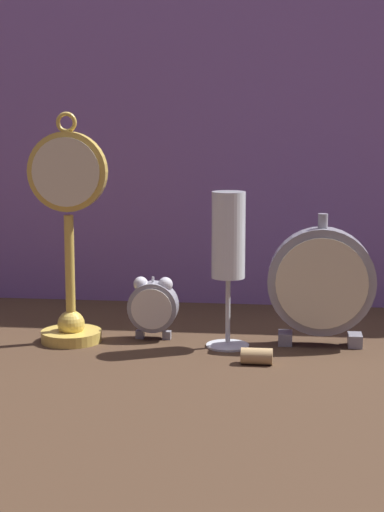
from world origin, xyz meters
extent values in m
plane|color=#422D1E|center=(0.00, 0.00, 0.00)|extent=(4.00, 4.00, 0.00)
cube|color=#8460A8|center=(0.00, 0.33, 0.33)|extent=(1.46, 0.01, 0.67)
cylinder|color=gold|center=(-0.17, 0.04, 0.01)|extent=(0.09, 0.09, 0.02)
sphere|color=gold|center=(-0.17, 0.04, 0.03)|extent=(0.04, 0.04, 0.04)
cylinder|color=gold|center=(-0.17, 0.04, 0.10)|extent=(0.01, 0.01, 0.17)
cylinder|color=gold|center=(-0.17, 0.04, 0.25)|extent=(0.11, 0.02, 0.11)
cylinder|color=beige|center=(-0.17, 0.03, 0.25)|extent=(0.10, 0.00, 0.10)
torus|color=gold|center=(-0.17, 0.04, 0.32)|extent=(0.03, 0.01, 0.03)
cube|color=gray|center=(-0.08, 0.07, 0.01)|extent=(0.01, 0.01, 0.01)
cube|color=gray|center=(-0.04, 0.07, 0.01)|extent=(0.01, 0.01, 0.01)
cylinder|color=gray|center=(-0.06, 0.07, 0.05)|extent=(0.07, 0.03, 0.07)
cylinder|color=silver|center=(-0.06, 0.06, 0.05)|extent=(0.06, 0.00, 0.06)
sphere|color=silver|center=(-0.07, 0.07, 0.08)|extent=(0.02, 0.02, 0.02)
sphere|color=silver|center=(-0.04, 0.07, 0.08)|extent=(0.02, 0.02, 0.02)
cylinder|color=silver|center=(-0.06, 0.07, 0.09)|extent=(0.00, 0.00, 0.01)
cube|color=gray|center=(0.14, 0.06, 0.01)|extent=(0.02, 0.03, 0.02)
cube|color=gray|center=(0.24, 0.06, 0.01)|extent=(0.02, 0.03, 0.02)
cylinder|color=gray|center=(0.19, 0.06, 0.09)|extent=(0.15, 0.04, 0.15)
cylinder|color=beige|center=(0.19, 0.04, 0.09)|extent=(0.13, 0.00, 0.13)
cylinder|color=gray|center=(0.19, 0.06, 0.18)|extent=(0.01, 0.01, 0.02)
cylinder|color=silver|center=(0.06, 0.04, 0.00)|extent=(0.06, 0.06, 0.01)
cylinder|color=silver|center=(0.06, 0.04, 0.05)|extent=(0.01, 0.01, 0.09)
cylinder|color=white|center=(0.06, 0.04, 0.16)|extent=(0.05, 0.05, 0.12)
cylinder|color=#DBC675|center=(0.06, 0.04, 0.14)|extent=(0.04, 0.04, 0.08)
cylinder|color=tan|center=(0.10, -0.04, 0.01)|extent=(0.04, 0.02, 0.02)
camera|label=1|loc=(0.14, -1.14, 0.33)|focal=60.00mm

